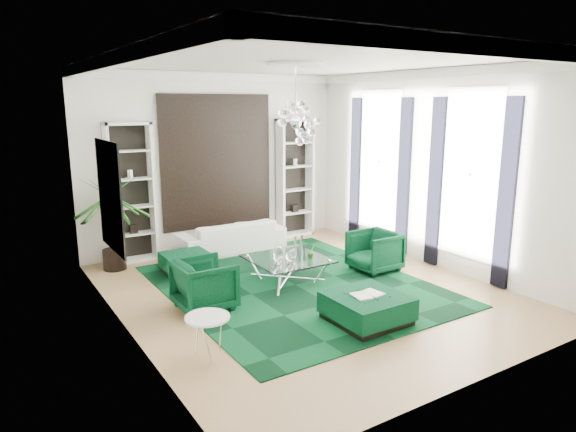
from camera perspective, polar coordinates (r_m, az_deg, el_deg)
floor at (r=8.92m, az=1.85°, el=-8.38°), size 6.00×7.00×0.02m
ceiling at (r=8.36m, az=2.04°, el=16.91°), size 6.00×7.00×0.02m
wall_back at (r=11.48m, az=-8.01°, el=6.04°), size 6.00×0.02×3.80m
wall_front at (r=5.92m, az=21.41°, el=-0.73°), size 6.00×0.02×3.80m
wall_left at (r=7.20m, az=-18.30°, el=1.74°), size 0.02×7.00×3.80m
wall_right at (r=10.41m, az=15.83°, el=5.03°), size 0.02×7.00×3.80m
crown_molding at (r=8.35m, az=2.03°, el=16.15°), size 6.00×7.00×0.18m
ceiling_medallion at (r=8.60m, az=0.86°, el=16.52°), size 0.90×0.90×0.05m
tapestry at (r=11.43m, az=-7.91°, el=6.02°), size 2.50×0.06×2.80m
shelving_left at (r=10.71m, az=-17.03°, el=2.45°), size 0.90×0.38×2.80m
shelving_right at (r=12.30m, az=0.77°, el=4.23°), size 0.90×0.38×2.80m
painting at (r=7.80m, az=-19.08°, el=2.09°), size 0.04×1.30×1.60m
window_near at (r=9.82m, az=19.65°, el=4.36°), size 0.03×1.10×2.90m
curtain_near_a at (r=9.37m, az=23.13°, el=2.18°), size 0.07×0.30×3.25m
curtain_near_b at (r=10.32m, az=16.04°, el=3.56°), size 0.07×0.30×3.25m
window_far at (r=11.44m, az=10.17°, el=5.95°), size 0.03×1.10×2.90m
curtain_far_a at (r=10.89m, az=12.75°, el=4.18°), size 0.07×0.30×3.25m
curtain_far_b at (r=12.03m, az=7.50°, el=5.15°), size 0.07×0.30×3.25m
rug at (r=9.14m, az=0.78°, el=-7.70°), size 4.20×5.00×0.02m
sofa at (r=11.17m, az=-6.37°, el=-2.25°), size 2.31×0.90×0.67m
armchair_left at (r=8.16m, az=-9.26°, el=-7.53°), size 0.87×0.84×0.79m
armchair_right at (r=9.97m, az=9.59°, el=-3.88°), size 0.85×0.82×0.77m
coffee_table at (r=9.27m, az=-0.06°, el=-6.00°), size 1.30×1.30×0.45m
ottoman_side at (r=9.95m, az=-11.20°, el=-5.17°), size 0.84×0.84×0.37m
ottoman_front at (r=7.73m, az=8.73°, el=-10.15°), size 1.05×1.05×0.42m
book at (r=7.64m, az=8.79°, el=-8.58°), size 0.47×0.31×0.03m
side_table at (r=6.71m, az=-8.87°, el=-13.19°), size 0.57×0.57×0.54m
palm at (r=10.28m, az=-19.09°, el=0.72°), size 1.49×1.49×2.38m
chandelier at (r=8.59m, az=0.84°, el=10.38°), size 0.83×0.83×0.75m
table_plant at (r=9.12m, az=2.59°, el=-4.00°), size 0.14×0.12×0.26m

